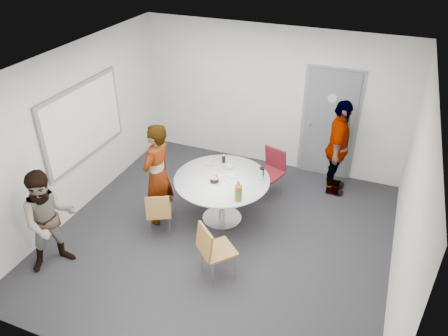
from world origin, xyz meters
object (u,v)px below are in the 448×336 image
at_px(whiteboard, 84,122).
at_px(door, 329,124).
at_px(table, 223,185).
at_px(chair_near_right, 212,247).
at_px(person_main, 157,175).
at_px(chair_far, 271,168).
at_px(person_right, 338,148).
at_px(chair_near_left, 159,211).
at_px(person_left, 50,220).

bearing_deg(whiteboard, door, 32.66).
height_order(table, chair_near_right, table).
xyz_separation_m(door, person_main, (-2.19, -2.42, -0.17)).
distance_m(whiteboard, table, 2.46).
bearing_deg(chair_far, person_right, -135.47).
xyz_separation_m(chair_near_left, person_left, (-1.05, -1.08, 0.29)).
xyz_separation_m(door, chair_far, (-0.74, -1.07, -0.48)).
distance_m(table, person_left, 2.57).
bearing_deg(person_right, door, 22.07).
bearing_deg(person_left, whiteboard, 56.47).
relative_size(chair_far, person_left, 0.58).
relative_size(whiteboard, person_main, 1.11).
relative_size(chair_near_left, person_left, 0.51).
xyz_separation_m(chair_near_left, person_main, (-0.20, 0.37, 0.38)).
bearing_deg(table, person_right, 45.18).
xyz_separation_m(door, chair_near_right, (-0.89, -3.31, -0.49)).
distance_m(chair_near_left, person_main, 0.57).
height_order(person_main, person_right, person_right).
height_order(whiteboard, chair_near_right, whiteboard).
xyz_separation_m(whiteboard, person_left, (0.51, -1.59, -0.68)).
xyz_separation_m(person_main, person_right, (2.46, 1.88, 0.02)).
relative_size(table, chair_far, 1.68).
height_order(door, chair_far, door).
xyz_separation_m(table, chair_near_left, (-0.76, -0.74, -0.20)).
bearing_deg(person_right, whiteboard, 110.13).
distance_m(person_left, person_right, 4.70).
bearing_deg(chair_near_right, table, 146.60).
bearing_deg(whiteboard, person_right, 24.44).
bearing_deg(person_left, person_right, -6.29).
bearing_deg(door, chair_far, -124.65).
relative_size(door, whiteboard, 1.12).
distance_m(chair_near_left, chair_far, 2.14).
height_order(chair_near_right, person_right, person_right).
height_order(table, chair_near_left, table).
bearing_deg(chair_near_right, chair_near_left, -163.89).
height_order(door, person_left, door).
bearing_deg(chair_near_left, table, 16.69).
relative_size(whiteboard, person_left, 1.24).
xyz_separation_m(chair_near_right, person_left, (-2.16, -0.56, 0.23)).
bearing_deg(person_right, person_left, 130.77).
distance_m(whiteboard, person_main, 1.50).
distance_m(person_main, person_right, 3.10).
relative_size(door, chair_near_right, 2.40).
distance_m(chair_near_right, person_right, 3.02).
bearing_deg(chair_near_left, person_left, -161.97).
height_order(chair_near_left, person_main, person_main).
xyz_separation_m(chair_near_left, chair_near_right, (1.10, -0.52, 0.06)).
height_order(chair_near_left, person_right, person_right).
bearing_deg(person_main, chair_far, 137.59).
height_order(door, person_main, door).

